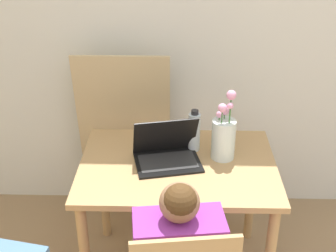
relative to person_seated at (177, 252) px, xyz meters
The scene contains 7 objects.
wall_back 1.40m from the person_seated, 78.77° to the left, with size 6.40×0.05×2.50m.
dining_table 0.51m from the person_seated, 90.02° to the left, with size 0.96×0.69×0.71m.
person_seated is the anchor object (origin of this frame).
laptop 0.56m from the person_seated, 95.88° to the left, with size 0.36×0.30×0.22m.
flower_vase 0.66m from the person_seated, 68.99° to the left, with size 0.12×0.12×0.36m.
water_bottle 0.69m from the person_seated, 82.92° to the left, with size 0.06×0.06×0.22m.
cardboard_panel 1.14m from the person_seated, 106.83° to the left, with size 0.56×0.17×1.08m.
Camera 1 is at (-0.24, -0.42, 1.94)m, focal length 50.00 mm.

